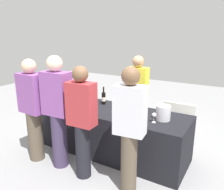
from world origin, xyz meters
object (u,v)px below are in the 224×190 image
(wine_bottle_2, at_px, (118,102))
(menu_board, at_px, (178,123))
(wine_glass_3, at_px, (127,112))
(guest_1, at_px, (58,109))
(wine_glass_0, at_px, (75,99))
(wine_bottle_1, at_px, (104,98))
(wine_glass_2, at_px, (123,110))
(guest_0, at_px, (33,108))
(guest_2, at_px, (82,119))
(ice_bucket, at_px, (163,113))
(guest_3, at_px, (130,127))
(wine_bottle_0, at_px, (85,94))
(wine_bottle_3, at_px, (137,105))
(wine_glass_4, at_px, (154,115))
(server_pouring, at_px, (137,94))
(wine_glass_1, at_px, (115,109))

(wine_bottle_2, bearing_deg, menu_board, 47.04)
(wine_glass_3, bearing_deg, guest_1, -147.83)
(wine_glass_0, bearing_deg, wine_bottle_1, 34.06)
(wine_glass_2, height_order, guest_0, guest_0)
(wine_glass_2, distance_m, guest_2, 0.67)
(wine_glass_3, relative_size, ice_bucket, 0.64)
(wine_glass_3, bearing_deg, guest_3, -60.37)
(wine_bottle_2, height_order, wine_glass_2, wine_bottle_2)
(wine_bottle_1, height_order, wine_glass_2, wine_bottle_1)
(guest_2, bearing_deg, guest_1, 173.48)
(wine_glass_3, bearing_deg, guest_0, -155.70)
(guest_1, height_order, guest_3, guest_1)
(wine_bottle_0, relative_size, wine_bottle_3, 0.91)
(wine_glass_2, xyz_separation_m, guest_2, (-0.29, -0.60, -0.01))
(wine_glass_4, relative_size, menu_board, 0.19)
(wine_bottle_3, xyz_separation_m, guest_3, (0.30, -0.85, 0.01))
(wine_glass_2, xyz_separation_m, server_pouring, (-0.19, 0.90, -0.01))
(wine_bottle_2, bearing_deg, wine_bottle_1, 164.61)
(wine_glass_1, distance_m, ice_bucket, 0.70)
(wine_glass_3, height_order, menu_board, wine_glass_3)
(wine_glass_2, bearing_deg, guest_0, -152.76)
(guest_1, distance_m, guest_3, 1.14)
(wine_bottle_0, xyz_separation_m, ice_bucket, (1.54, -0.20, -0.01))
(wine_bottle_0, relative_size, guest_3, 0.19)
(wine_bottle_0, height_order, ice_bucket, wine_bottle_0)
(wine_glass_0, relative_size, menu_board, 0.19)
(wine_bottle_0, bearing_deg, wine_glass_1, -24.87)
(guest_3, bearing_deg, wine_bottle_2, 120.35)
(ice_bucket, distance_m, guest_2, 1.15)
(wine_glass_1, xyz_separation_m, wine_glass_2, (0.12, 0.01, 0.01))
(wine_glass_4, bearing_deg, guest_1, -154.08)
(wine_glass_2, distance_m, guest_3, 0.68)
(wine_bottle_0, xyz_separation_m, guest_0, (-0.21, -1.01, -0.00))
(server_pouring, bearing_deg, wine_glass_4, 125.85)
(ice_bucket, xyz_separation_m, menu_board, (-0.00, 0.92, -0.48))
(wine_bottle_1, relative_size, wine_glass_2, 2.05)
(server_pouring, height_order, guest_1, guest_1)
(wine_bottle_1, height_order, guest_2, guest_2)
(wine_glass_1, bearing_deg, wine_glass_4, 4.19)
(wine_glass_2, bearing_deg, wine_glass_0, 174.56)
(guest_0, bearing_deg, guest_2, 4.48)
(guest_0, height_order, guest_2, guest_0)
(guest_0, bearing_deg, guest_1, 10.00)
(menu_board, bearing_deg, wine_glass_3, -112.33)
(menu_board, bearing_deg, wine_glass_1, -121.37)
(ice_bucket, bearing_deg, guest_0, -155.22)
(wine_bottle_0, height_order, wine_glass_4, wine_bottle_0)
(wine_glass_4, height_order, ice_bucket, ice_bucket)
(guest_0, xyz_separation_m, menu_board, (1.75, 1.73, -0.48))
(wine_bottle_2, bearing_deg, wine_glass_3, -43.33)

